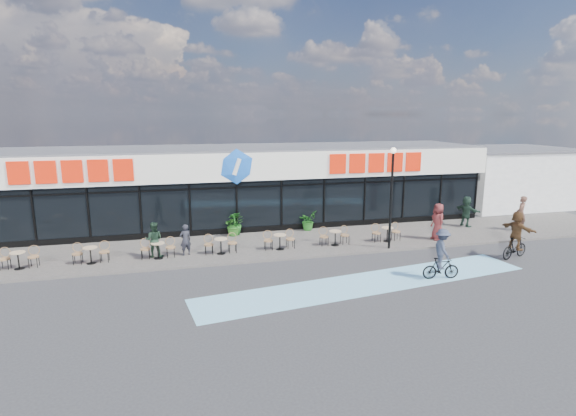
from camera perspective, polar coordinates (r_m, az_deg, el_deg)
The scene contains 23 objects.
ground at distance 18.36m, azimuth -3.34°, elevation -8.96°, with size 120.00×120.00×0.00m, color #28282B.
sidewalk at distance 22.55m, azimuth -5.54°, elevation -4.88°, with size 44.00×5.00×0.10m, color #554F4B.
bike_lane at distance 18.18m, azimuth 10.25°, elevation -9.34°, with size 14.00×2.20×0.01m, color #6CACCC.
building at distance 27.31m, azimuth -7.40°, elevation 2.93°, with size 30.60×6.57×4.75m.
neighbour_building at distance 36.86m, azimuth 25.92°, elevation 3.70°, with size 9.20×7.20×4.11m.
lamp_post at distance 21.89m, azimuth 13.02°, elevation 2.34°, with size 0.28×0.28×4.89m.
bistro_set_1 at distance 22.23m, azimuth -30.99°, elevation -5.45°, with size 1.54×0.62×0.90m.
bistro_set_2 at distance 21.56m, azimuth -23.75°, elevation -5.24°, with size 1.54×0.62×0.90m.
bistro_set_3 at distance 21.26m, azimuth -16.19°, elevation -4.93°, with size 1.54×0.62×0.90m.
bistro_set_4 at distance 21.33m, azimuth -8.55°, elevation -4.52°, with size 1.54×0.62×0.90m.
bistro_set_5 at distance 21.77m, azimuth -1.10°, elevation -4.05°, with size 1.54×0.62×0.90m.
bistro_set_6 at distance 22.57m, azimuth 5.94°, elevation -3.54°, with size 1.54×0.62×0.90m.
bistro_set_7 at distance 23.67m, azimuth 12.39°, elevation -3.03°, with size 1.54×0.62×0.90m.
potted_plant_left at distance 24.31m, azimuth -6.90°, elevation -2.19°, with size 1.01×0.87×1.12m, color #245919.
potted_plant_mid at distance 24.44m, azimuth -6.73°, elevation -1.96°, with size 0.70×0.70×1.25m, color #164B15.
potted_plant_right at distance 25.32m, azimuth 2.53°, elevation -1.58°, with size 0.99×0.85×1.09m, color #1D5B1A.
patron_left at distance 21.27m, azimuth -12.90°, elevation -3.96°, with size 0.53×0.35×1.46m, color black.
patron_right at distance 21.36m, azimuth -16.68°, elevation -3.87°, with size 0.80×0.62×1.64m, color black.
pedestrian_a at distance 24.53m, azimuth 18.50°, elevation -1.64°, with size 0.94×0.61×1.92m, color #501C1D.
pedestrian_b at distance 28.06m, azimuth 21.71°, elevation -0.38°, with size 1.65×0.52×1.78m, color #192D22.
pedestrian_c at distance 28.28m, azimuth 27.49°, elevation -0.61°, with size 0.71×0.47×1.96m, color #4F3328.
cyclist_a at distance 19.02m, azimuth 18.94°, elevation -5.75°, with size 1.54×1.13×2.08m.
cyclist_b at distance 23.01m, azimuth 26.98°, elevation -3.23°, with size 1.76×1.73×2.23m.
Camera 1 is at (-3.22, -16.86, 6.50)m, focal length 28.00 mm.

